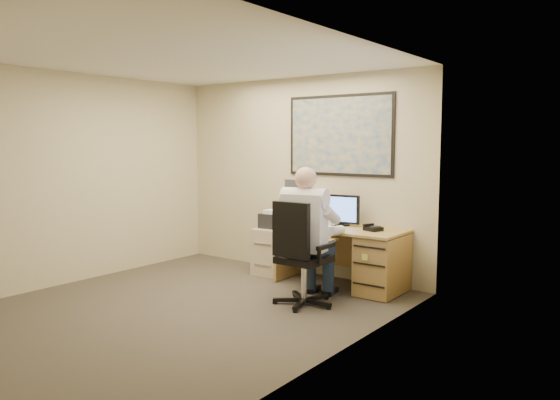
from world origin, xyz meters
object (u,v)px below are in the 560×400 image
Objects in this scene: desk at (365,254)px; filing_cabinet at (275,246)px; person at (306,236)px; office_chair at (301,275)px.

desk is 1.40m from filing_cabinet.
desk is 1.00m from person.
office_chair is 0.44m from person.
filing_cabinet is 0.76× the size of office_chair.
desk is 1.36× the size of office_chair.
person reaches higher than desk.
desk is at bearing -4.57° from filing_cabinet.
office_chair is (-0.26, -0.99, -0.10)m from desk.
person is at bearing -42.86° from filing_cabinet.
person is (-0.26, -0.90, 0.33)m from desk.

